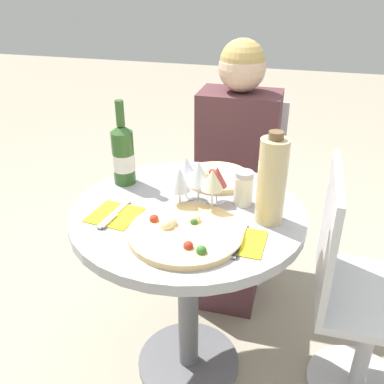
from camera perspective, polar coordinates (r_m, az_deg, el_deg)
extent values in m
plane|color=#9E937F|center=(1.93, -0.46, -21.86)|extent=(12.00, 12.00, 0.00)
cylinder|color=slate|center=(1.92, -0.46, -21.63)|extent=(0.42, 0.42, 0.02)
cylinder|color=slate|center=(1.67, -0.51, -13.65)|extent=(0.08, 0.08, 0.69)
cylinder|color=#9E9EA3|center=(1.45, -0.57, -2.89)|extent=(0.79, 0.79, 0.04)
cylinder|color=silver|center=(2.39, 5.26, -10.13)|extent=(0.38, 0.38, 0.01)
cylinder|color=silver|center=(2.27, 5.49, -5.93)|extent=(0.06, 0.06, 0.43)
cube|color=silver|center=(2.15, 5.77, -0.79)|extent=(0.42, 0.42, 0.03)
cube|color=silver|center=(2.23, 6.94, 6.82)|extent=(0.42, 0.02, 0.43)
cube|color=#512D33|center=(2.12, 4.66, -8.13)|extent=(0.31, 0.35, 0.46)
cube|color=#512D33|center=(2.03, 6.13, 6.04)|extent=(0.36, 0.23, 0.52)
sphere|color=#DBB293|center=(1.93, 6.69, 16.11)|extent=(0.21, 0.21, 0.21)
sphere|color=tan|center=(1.92, 6.74, 16.86)|extent=(0.20, 0.20, 0.20)
cylinder|color=silver|center=(1.97, 20.95, -22.72)|extent=(0.38, 0.38, 0.01)
cylinder|color=silver|center=(1.82, 22.11, -18.42)|extent=(0.06, 0.06, 0.43)
cube|color=silver|center=(1.67, 23.54, -12.82)|extent=(0.42, 0.42, 0.03)
cube|color=silver|center=(1.51, 17.77, -5.36)|extent=(0.02, 0.42, 0.43)
cylinder|color=#E5C17F|center=(1.30, -0.87, -5.48)|extent=(0.35, 0.35, 0.02)
sphere|color=beige|center=(1.31, -3.39, -4.40)|extent=(0.04, 0.04, 0.04)
sphere|color=#B22D1E|center=(1.34, -5.08, -3.61)|extent=(0.03, 0.03, 0.03)
sphere|color=#336B28|center=(1.33, 0.27, -3.99)|extent=(0.02, 0.02, 0.02)
sphere|color=beige|center=(1.32, -2.76, -4.05)|extent=(0.04, 0.04, 0.04)
sphere|color=beige|center=(1.34, 0.34, -3.60)|extent=(0.04, 0.04, 0.04)
sphere|color=#B22D1E|center=(1.22, -0.50, -7.19)|extent=(0.03, 0.03, 0.03)
sphere|color=#336B28|center=(1.20, 1.26, -7.82)|extent=(0.03, 0.03, 0.03)
cylinder|color=#E5C17F|center=(1.64, 3.31, 1.99)|extent=(0.26, 0.26, 0.02)
sphere|color=beige|center=(1.61, 2.91, 2.15)|extent=(0.03, 0.03, 0.03)
sphere|color=#B22D1E|center=(1.59, 0.58, 1.76)|extent=(0.03, 0.03, 0.03)
sphere|color=beige|center=(1.63, 1.18, 2.51)|extent=(0.03, 0.03, 0.03)
sphere|color=beige|center=(1.63, 1.47, 2.45)|extent=(0.03, 0.03, 0.03)
sphere|color=#B22D1E|center=(1.65, 2.65, 2.66)|extent=(0.02, 0.02, 0.02)
sphere|color=beige|center=(1.66, 2.69, 2.90)|extent=(0.03, 0.03, 0.03)
cylinder|color=#2D5623|center=(1.60, -9.13, 4.53)|extent=(0.08, 0.08, 0.20)
cone|color=#2D5623|center=(1.56, -9.44, 8.39)|extent=(0.08, 0.08, 0.03)
cylinder|color=#2D5623|center=(1.54, -9.60, 10.33)|extent=(0.03, 0.03, 0.09)
cylinder|color=silver|center=(1.61, -9.08, 4.00)|extent=(0.08, 0.08, 0.06)
cylinder|color=tan|center=(1.34, 10.58, 1.33)|extent=(0.09, 0.09, 0.28)
cylinder|color=brown|center=(1.28, 11.16, 7.37)|extent=(0.05, 0.05, 0.02)
cylinder|color=silver|center=(1.46, 6.86, 0.21)|extent=(0.07, 0.07, 0.10)
cylinder|color=#B2B2B7|center=(1.43, 7.00, 2.37)|extent=(0.06, 0.06, 0.02)
cylinder|color=silver|center=(1.42, 2.61, -2.69)|extent=(0.06, 0.06, 0.00)
cylinder|color=silver|center=(1.40, 2.65, -1.17)|extent=(0.01, 0.01, 0.08)
cone|color=beige|center=(1.37, 2.72, 1.63)|extent=(0.07, 0.07, 0.07)
cylinder|color=silver|center=(1.49, 3.27, -1.23)|extent=(0.06, 0.06, 0.00)
cylinder|color=silver|center=(1.47, 3.30, -0.16)|extent=(0.01, 0.01, 0.06)
cone|color=#9E383D|center=(1.45, 3.37, 2.10)|extent=(0.07, 0.07, 0.07)
cylinder|color=silver|center=(1.47, 0.85, -1.67)|extent=(0.06, 0.06, 0.00)
cylinder|color=silver|center=(1.45, 0.86, -0.30)|extent=(0.01, 0.01, 0.08)
cone|color=silver|center=(1.41, 0.88, 2.56)|extent=(0.08, 0.08, 0.08)
cylinder|color=silver|center=(1.45, -1.65, -2.11)|extent=(0.06, 0.06, 0.00)
cylinder|color=silver|center=(1.43, -1.66, -0.95)|extent=(0.01, 0.01, 0.06)
cone|color=silver|center=(1.40, -1.71, 1.70)|extent=(0.07, 0.07, 0.08)
cylinder|color=silver|center=(1.51, -0.81, -0.71)|extent=(0.06, 0.06, 0.00)
cylinder|color=silver|center=(1.49, -0.82, 0.72)|extent=(0.01, 0.01, 0.08)
cone|color=silver|center=(1.46, -0.84, 3.38)|extent=(0.08, 0.08, 0.07)
cube|color=yellow|center=(1.43, -10.28, -3.00)|extent=(0.17, 0.17, 0.00)
cube|color=silver|center=(1.43, -10.30, -2.85)|extent=(0.04, 0.19, 0.00)
cube|color=silver|center=(1.39, -11.11, -3.72)|extent=(0.03, 0.09, 0.00)
cube|color=yellow|center=(1.29, 6.33, -6.49)|extent=(0.16, 0.16, 0.00)
cube|color=silver|center=(1.28, 6.34, -6.32)|extent=(0.02, 0.19, 0.00)
cube|color=black|center=(1.24, 5.98, -7.42)|extent=(0.02, 0.09, 0.00)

